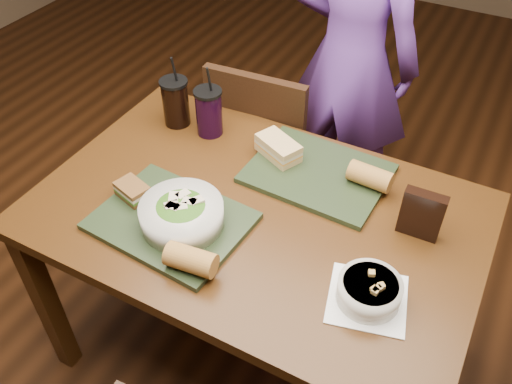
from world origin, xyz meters
TOP-DOWN VIEW (x-y plane):
  - ground at (0.00, 0.00)m, footprint 6.00×6.00m
  - dining_table at (0.00, 0.00)m, footprint 1.30×0.85m
  - chair_far at (-0.24, 0.54)m, footprint 0.42×0.42m
  - diner at (-0.06, 0.91)m, footprint 0.60×0.42m
  - tray_near at (-0.19, -0.16)m, footprint 0.44×0.35m
  - tray_far at (0.10, 0.23)m, footprint 0.43×0.34m
  - salad_bowl at (-0.15, -0.16)m, footprint 0.23×0.23m
  - soup_bowl at (0.40, -0.15)m, footprint 0.23×0.23m
  - sandwich_near at (-0.34, -0.14)m, footprint 0.11×0.09m
  - sandwich_far at (-0.05, 0.24)m, footprint 0.17×0.14m
  - baguette_near at (-0.04, -0.29)m, footprint 0.14×0.08m
  - baguette_far at (0.26, 0.24)m, footprint 0.13×0.07m
  - cup_cola at (-0.45, 0.26)m, footprint 0.10×0.10m
  - cup_berry at (-0.32, 0.26)m, footprint 0.10×0.10m
  - chip_bag at (0.44, 0.13)m, footprint 0.12×0.04m

SIDE VIEW (x-z plane):
  - ground at x=0.00m, z-range 0.00..0.00m
  - chair_far at x=-0.24m, z-range 0.05..0.95m
  - dining_table at x=0.00m, z-range 0.28..1.03m
  - tray_near at x=-0.19m, z-range 0.75..0.77m
  - tray_far at x=0.10m, z-range 0.75..0.77m
  - diner at x=-0.06m, z-range 0.00..1.56m
  - soup_bowl at x=0.40m, z-range 0.75..0.83m
  - sandwich_near at x=-0.34m, z-range 0.77..0.81m
  - sandwich_far at x=-0.05m, z-range 0.77..0.83m
  - baguette_far at x=0.26m, z-range 0.77..0.83m
  - baguette_near at x=-0.04m, z-range 0.77..0.83m
  - salad_bowl at x=-0.15m, z-range 0.77..0.85m
  - chip_bag at x=0.44m, z-range 0.75..0.90m
  - cup_berry at x=-0.32m, z-range 0.71..0.96m
  - cup_cola at x=-0.45m, z-range 0.71..0.97m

